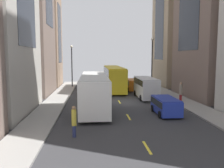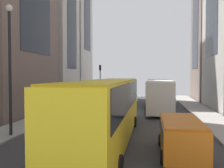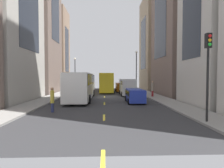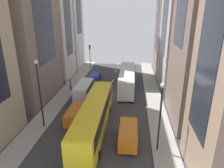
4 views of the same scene
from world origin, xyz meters
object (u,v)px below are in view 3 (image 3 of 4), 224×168
object	(u,v)px
pedestrian_walking_far	(52,99)
pedestrian_crossing_near	(153,88)
delivery_van_white	(127,86)
car_orange_1	(88,86)
car_blue_2	(135,95)
city_bus_white	(82,84)
car_orange_0	(121,87)
traffic_light_near_corner	(208,60)
streetcar_yellow	(106,81)

from	to	relation	value
pedestrian_walking_far	pedestrian_crossing_near	world-z (taller)	pedestrian_crossing_near
delivery_van_white	car_orange_1	bearing A→B (deg)	124.17
delivery_van_white	car_blue_2	bearing A→B (deg)	-90.94
city_bus_white	pedestrian_walking_far	bearing A→B (deg)	-98.79
city_bus_white	car_orange_0	bearing A→B (deg)	63.79
car_blue_2	traffic_light_near_corner	size ratio (longest dim) A/B	0.74
city_bus_white	traffic_light_near_corner	distance (m)	16.13
car_blue_2	pedestrian_walking_far	distance (m)	9.48
city_bus_white	pedestrian_crossing_near	xyz separation A→B (m)	(9.74, 1.98, -0.70)
car_orange_0	car_orange_1	size ratio (longest dim) A/B	0.93
car_blue_2	car_orange_1	bearing A→B (deg)	110.16
streetcar_yellow	car_orange_1	world-z (taller)	streetcar_yellow
traffic_light_near_corner	car_orange_0	bearing A→B (deg)	97.40
delivery_van_white	car_orange_0	bearing A→B (deg)	94.01
pedestrian_crossing_near	traffic_light_near_corner	bearing A→B (deg)	11.17
city_bus_white	car_blue_2	bearing A→B (deg)	-27.22
pedestrian_crossing_near	traffic_light_near_corner	xyz separation A→B (m)	(-0.42, -15.00, 2.65)
delivery_van_white	pedestrian_walking_far	world-z (taller)	delivery_van_white
pedestrian_crossing_near	city_bus_white	bearing A→B (deg)	-65.73
delivery_van_white	pedestrian_walking_far	bearing A→B (deg)	-119.29
delivery_van_white	car_orange_1	distance (m)	12.76
car_blue_2	pedestrian_crossing_near	size ratio (longest dim) A/B	1.84
car_orange_0	traffic_light_near_corner	bearing A→B (deg)	-82.60
car_blue_2	traffic_light_near_corner	distance (m)	10.62
car_orange_1	traffic_light_near_corner	xyz separation A→B (m)	(9.96, -28.86, 2.94)
city_bus_white	streetcar_yellow	world-z (taller)	streetcar_yellow
streetcar_yellow	car_orange_0	world-z (taller)	streetcar_yellow
pedestrian_walking_far	car_blue_2	bearing A→B (deg)	-29.01
city_bus_white	car_orange_1	bearing A→B (deg)	92.32
pedestrian_walking_far	car_orange_1	bearing A→B (deg)	24.06
car_orange_0	traffic_light_near_corner	world-z (taller)	traffic_light_near_corner
streetcar_yellow	car_blue_2	bearing A→B (deg)	-79.76
delivery_van_white	streetcar_yellow	bearing A→B (deg)	110.39
car_blue_2	traffic_light_near_corner	world-z (taller)	traffic_light_near_corner
city_bus_white	delivery_van_white	world-z (taller)	city_bus_white
streetcar_yellow	pedestrian_crossing_near	size ratio (longest dim) A/B	6.64
city_bus_white	pedestrian_crossing_near	world-z (taller)	city_bus_white
car_blue_2	pedestrian_walking_far	xyz separation A→B (m)	(-7.73, -5.47, 0.21)
delivery_van_white	car_orange_0	world-z (taller)	delivery_van_white
city_bus_white	car_blue_2	distance (m)	7.26
car_orange_1	pedestrian_crossing_near	xyz separation A→B (m)	(10.38, -13.86, 0.29)
car_orange_0	pedestrian_crossing_near	world-z (taller)	pedestrian_crossing_near
car_orange_0	pedestrian_walking_far	xyz separation A→B (m)	(-7.39, -21.01, 0.09)
car_orange_0	car_orange_1	xyz separation A→B (m)	(-6.67, 3.59, -0.00)
city_bus_white	traffic_light_near_corner	xyz separation A→B (m)	(9.32, -13.02, 1.94)
car_orange_0	pedestrian_crossing_near	size ratio (longest dim) A/B	1.96
streetcar_yellow	delivery_van_white	xyz separation A→B (m)	(3.28, -8.84, -0.61)
city_bus_white	traffic_light_near_corner	bearing A→B (deg)	-54.41
city_bus_white	pedestrian_crossing_near	bearing A→B (deg)	11.50
streetcar_yellow	traffic_light_near_corner	xyz separation A→B (m)	(6.08, -27.14, 1.83)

